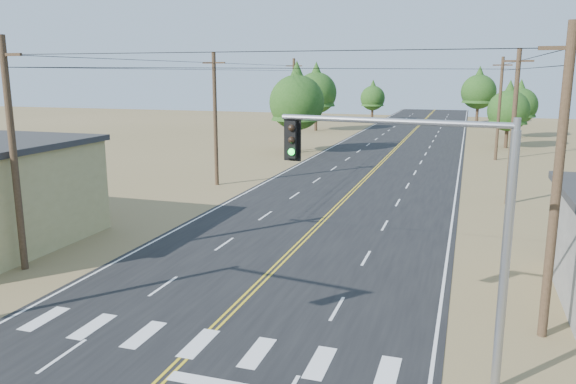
% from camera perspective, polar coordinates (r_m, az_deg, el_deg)
% --- Properties ---
extents(road, '(15.00, 200.00, 0.02)m').
position_cam_1_polar(road, '(38.58, 5.78, -0.72)').
color(road, black).
rests_on(road, ground).
extents(utility_pole_left_near, '(1.80, 0.30, 10.00)m').
position_cam_1_polar(utility_pole_left_near, '(26.45, -26.12, 3.49)').
color(utility_pole_left_near, '#4C3826').
rests_on(utility_pole_left_near, ground).
extents(utility_pole_left_mid, '(1.80, 0.30, 10.00)m').
position_cam_1_polar(utility_pole_left_mid, '(43.04, -7.40, 7.45)').
color(utility_pole_left_mid, '#4C3826').
rests_on(utility_pole_left_mid, ground).
extents(utility_pole_left_far, '(1.80, 0.30, 10.00)m').
position_cam_1_polar(utility_pole_left_far, '(61.69, 0.59, 8.90)').
color(utility_pole_left_far, '#4C3826').
rests_on(utility_pole_left_far, ground).
extents(utility_pole_right_near, '(1.80, 0.30, 10.00)m').
position_cam_1_polar(utility_pole_right_near, '(19.32, 25.67, 0.81)').
color(utility_pole_right_near, '#4C3826').
rests_on(utility_pole_right_near, ground).
extents(utility_pole_right_mid, '(1.80, 0.30, 10.00)m').
position_cam_1_polar(utility_pole_right_mid, '(39.07, 21.91, 6.23)').
color(utility_pole_right_mid, '#4C3826').
rests_on(utility_pole_right_mid, ground).
extents(utility_pole_right_far, '(1.80, 0.30, 10.00)m').
position_cam_1_polar(utility_pole_right_far, '(58.99, 20.67, 7.99)').
color(utility_pole_right_far, '#4C3826').
rests_on(utility_pole_right_far, ground).
extents(signal_mast_right, '(6.56, 1.33, 7.39)m').
position_cam_1_polar(signal_mast_right, '(15.64, 14.57, -1.07)').
color(signal_mast_right, gray).
rests_on(signal_mast_right, ground).
extents(tree_left_near, '(5.86, 5.86, 9.76)m').
position_cam_1_polar(tree_left_near, '(60.46, 0.89, 9.65)').
color(tree_left_near, '#3F2D1E').
rests_on(tree_left_near, ground).
extents(tree_left_mid, '(6.07, 6.07, 10.12)m').
position_cam_1_polar(tree_left_mid, '(84.08, 2.87, 10.45)').
color(tree_left_mid, '#3F2D1E').
rests_on(tree_left_mid, ground).
extents(tree_left_far, '(4.39, 4.39, 7.32)m').
position_cam_1_polar(tree_left_far, '(103.33, 8.61, 9.67)').
color(tree_left_far, '#3F2D1E').
rests_on(tree_left_far, ground).
extents(tree_right_near, '(4.64, 4.64, 7.74)m').
position_cam_1_polar(tree_right_near, '(69.14, 21.52, 8.09)').
color(tree_right_near, '#3F2D1E').
rests_on(tree_right_near, ground).
extents(tree_right_mid, '(4.63, 4.63, 7.72)m').
position_cam_1_polar(tree_right_mid, '(80.86, 22.49, 8.46)').
color(tree_right_mid, '#3F2D1E').
rests_on(tree_right_mid, ground).
extents(tree_right_far, '(5.80, 5.80, 9.67)m').
position_cam_1_polar(tree_right_far, '(101.66, 18.82, 9.95)').
color(tree_right_far, '#3F2D1E').
rests_on(tree_right_far, ground).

